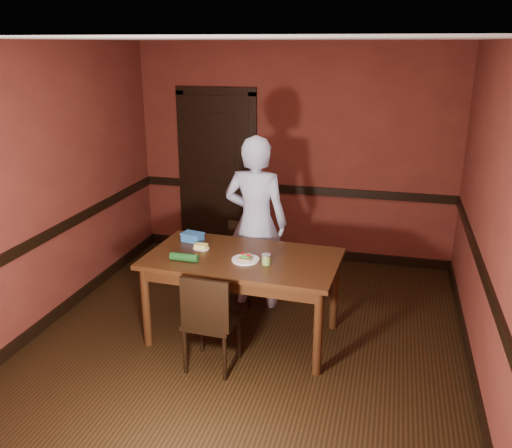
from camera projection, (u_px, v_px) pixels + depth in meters
The scene contains 22 objects.
floor at pixel (247, 341), 5.11m from camera, with size 4.00×4.50×0.01m, color black.
ceiling at pixel (245, 39), 4.25m from camera, with size 4.00×4.50×0.01m, color silver.
wall_back at pixel (294, 154), 6.74m from camera, with size 4.00×0.02×2.70m, color #5C241C.
wall_front at pixel (122, 331), 2.61m from camera, with size 4.00×0.02×2.70m, color #5C241C.
wall_left at pixel (44, 189), 5.15m from camera, with size 0.02×4.50×2.70m, color #5C241C.
wall_right at pixel (494, 222), 4.21m from camera, with size 0.02×4.50×2.70m, color #5C241C.
dado_back at pixel (293, 190), 6.87m from camera, with size 4.00×0.03×0.10m, color black.
dado_left at pixel (51, 233), 5.29m from camera, with size 0.03×4.50×0.10m, color black.
dado_right at pixel (484, 275), 4.35m from camera, with size 0.03×4.50×0.10m, color black.
baseboard_back at pixel (292, 251), 7.14m from camera, with size 4.00×0.03×0.12m, color black.
baseboard_left at pixel (61, 310), 5.56m from camera, with size 0.03×4.50×0.12m, color black.
baseboard_right at pixel (471, 365), 4.62m from camera, with size 0.03×4.50×0.12m, color black.
door at pixel (217, 171), 7.03m from camera, with size 1.05×0.07×2.20m.
dining_table at pixel (243, 297), 5.07m from camera, with size 1.74×0.98×0.82m, color black.
chair_far at pixel (244, 264), 5.83m from camera, with size 0.38×0.38×0.82m, color black, non-canonical shape.
chair_near at pixel (212, 319), 4.59m from camera, with size 0.42×0.42×0.89m, color black, non-canonical shape.
person at pixel (256, 223), 5.59m from camera, with size 0.66×0.43×1.81m, color #AEC3EC.
sandwich_plate at pixel (246, 259), 4.84m from camera, with size 0.25×0.25×0.06m.
sauce_jar at pixel (266, 259), 4.75m from camera, with size 0.08×0.08×0.09m.
cheese_saucer at pixel (201, 247), 5.12m from camera, with size 0.16×0.16×0.05m.
food_tub at pixel (193, 237), 5.31m from camera, with size 0.23×0.18×0.09m.
wrapped_veg at pixel (184, 257), 4.83m from camera, with size 0.07×0.07×0.26m, color #15461A.
Camera 1 is at (1.20, -4.33, 2.67)m, focal length 38.00 mm.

